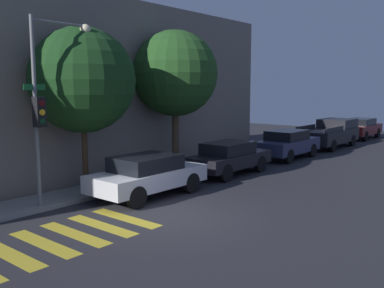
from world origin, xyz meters
TOP-DOWN VIEW (x-y plane):
  - ground_plane at (0.00, 0.00)m, footprint 60.00×60.00m
  - sidewalk at (0.00, 4.04)m, footprint 26.00×1.68m
  - building_row at (0.00, 8.28)m, footprint 26.00×6.00m
  - crosswalk at (-3.49, 0.80)m, footprint 5.72×2.60m
  - traffic_light_pole at (-1.56, 3.37)m, footprint 2.44×0.56m
  - sedan_near_corner at (1.33, 2.10)m, footprint 4.32×1.88m
  - sedan_middle at (6.26, 2.10)m, footprint 4.28×1.76m
  - sedan_far_end at (11.71, 2.10)m, footprint 4.38×1.79m
  - pickup_truck at (17.50, 2.10)m, footprint 5.29×2.11m
  - sedan_tail_of_row at (23.33, 2.10)m, footprint 4.57×1.77m
  - tree_near_corner at (0.29, 4.22)m, footprint 3.71×3.71m
  - tree_midblock at (5.15, 4.22)m, footprint 3.74×3.74m

SIDE VIEW (x-z plane):
  - ground_plane at x=0.00m, z-range 0.00..0.00m
  - crosswalk at x=-3.49m, z-range 0.00..0.00m
  - sidewalk at x=0.00m, z-range 0.00..0.14m
  - sedan_middle at x=6.26m, z-range 0.05..1.48m
  - sedan_near_corner at x=1.33m, z-range 0.05..1.50m
  - sedan_tail_of_row at x=23.33m, z-range 0.05..1.56m
  - sedan_far_end at x=11.71m, z-range 0.05..1.57m
  - pickup_truck at x=17.50m, z-range 0.04..1.76m
  - traffic_light_pole at x=-1.56m, z-range 0.76..6.66m
  - building_row at x=0.00m, z-range 0.00..7.44m
  - tree_near_corner at x=0.29m, z-range 1.08..6.97m
  - tree_midblock at x=5.15m, z-range 1.24..7.49m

